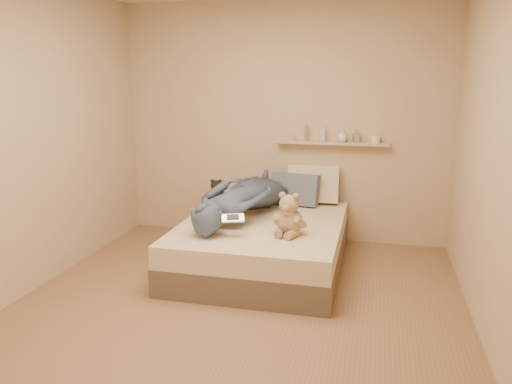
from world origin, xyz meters
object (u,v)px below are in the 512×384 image
(dark_plush, at_px, (216,193))
(pillow_cream, at_px, (313,185))
(pillow_grey, at_px, (295,189))
(teddy_bear, at_px, (289,217))
(person, at_px, (243,196))
(wall_shelf, at_px, (332,143))
(bed, at_px, (263,244))
(game_console, at_px, (233,218))

(dark_plush, distance_m, pillow_cream, 1.05)
(pillow_cream, relative_size, pillow_grey, 1.10)
(teddy_bear, xyz_separation_m, person, (-0.54, 0.49, 0.05))
(wall_shelf, bearing_deg, pillow_grey, -148.30)
(bed, distance_m, game_console, 0.68)
(bed, height_order, pillow_cream, pillow_cream)
(person, bearing_deg, dark_plush, -30.66)
(dark_plush, bearing_deg, teddy_bear, -42.47)
(pillow_grey, xyz_separation_m, person, (-0.42, -0.55, 0.03))
(bed, relative_size, game_console, 9.16)
(person, bearing_deg, teddy_bear, 149.87)
(wall_shelf, bearing_deg, person, -135.34)
(teddy_bear, distance_m, wall_shelf, 1.37)
(dark_plush, bearing_deg, bed, -39.03)
(bed, xyz_separation_m, game_console, (-0.14, -0.53, 0.40))
(game_console, relative_size, wall_shelf, 0.17)
(bed, bearing_deg, wall_shelf, 58.82)
(bed, xyz_separation_m, teddy_bear, (0.31, -0.35, 0.38))
(teddy_bear, distance_m, dark_plush, 1.28)
(wall_shelf, bearing_deg, pillow_cream, -156.55)
(dark_plush, relative_size, pillow_cream, 0.50)
(game_console, bearing_deg, pillow_cream, 69.48)
(game_console, bearing_deg, pillow_grey, 74.57)
(bed, relative_size, person, 1.12)
(game_console, bearing_deg, person, 97.38)
(bed, distance_m, teddy_bear, 0.61)
(bed, height_order, teddy_bear, teddy_bear)
(teddy_bear, relative_size, pillow_grey, 0.77)
(pillow_cream, bearing_deg, wall_shelf, 23.45)
(dark_plush, height_order, person, person)
(teddy_bear, relative_size, pillow_cream, 0.70)
(wall_shelf, bearing_deg, bed, -121.18)
(teddy_bear, height_order, person, person)
(pillow_cream, bearing_deg, bed, -113.90)
(person, bearing_deg, pillow_cream, -118.72)
(game_console, height_order, dark_plush, dark_plush)
(game_console, xyz_separation_m, dark_plush, (-0.49, 1.04, -0.05))
(pillow_grey, height_order, person, person)
(person, xyz_separation_m, wall_shelf, (0.78, 0.77, 0.45))
(pillow_cream, relative_size, wall_shelf, 0.46)
(bed, bearing_deg, game_console, -104.93)
(bed, xyz_separation_m, dark_plush, (-0.63, 0.51, 0.35))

